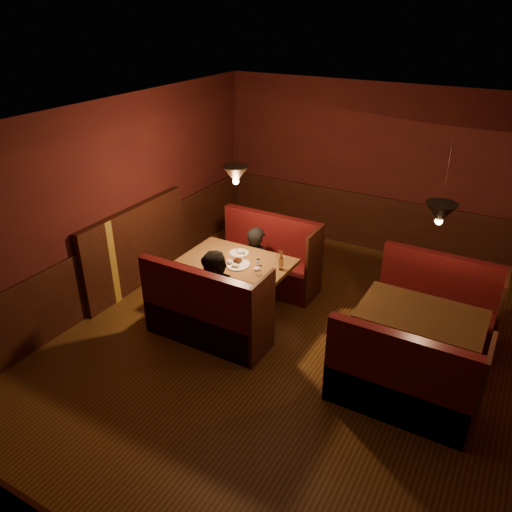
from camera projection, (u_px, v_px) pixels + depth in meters
The scene contains 9 objects.
room at pixel (279, 276), 6.06m from camera, with size 6.02×7.02×2.92m.
main_table at pixel (239, 272), 7.03m from camera, with size 1.52×0.92×1.06m.
main_bench_far at pixel (268, 264), 7.81m from camera, with size 1.67×0.60×1.14m.
main_bench_near at pixel (206, 318), 6.48m from camera, with size 1.67×0.60×1.14m.
second_table at pixel (419, 328), 5.89m from camera, with size 1.42×0.91×0.80m.
second_bench_far at pixel (434, 311), 6.64m from camera, with size 1.57×0.59×1.12m.
second_bench_near at pixel (400, 387), 5.33m from camera, with size 1.57×0.59×1.12m.
diner_a at pixel (257, 250), 7.44m from camera, with size 0.52×0.34×1.44m, color black.
diner_b at pixel (217, 284), 6.40m from camera, with size 0.77×0.60×1.58m, color black.
Camera 1 is at (2.07, -4.68, 4.03)m, focal length 35.00 mm.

